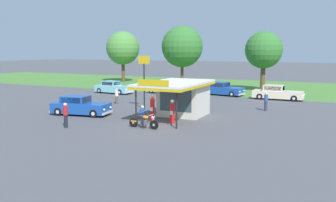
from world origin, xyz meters
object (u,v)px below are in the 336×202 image
at_px(motorcycle_with_rider, 143,119).
at_px(parked_car_back_row_far_right, 167,88).
at_px(bystander_leaning_by_kiosk, 66,114).
at_px(gas_pump_offside, 172,113).
at_px(featured_classic_sedan, 80,106).
at_px(parked_car_back_row_right, 221,89).
at_px(parked_car_back_row_centre_right, 277,93).
at_px(gas_pump_nearside, 152,110).
at_px(parked_car_back_row_centre_left, 113,88).
at_px(bystander_chatting_near_pumps, 117,96).
at_px(bystander_standing_back_lot, 266,101).
at_px(roadside_pole_sign, 144,73).

xyz_separation_m(motorcycle_with_rider, parked_car_back_row_far_right, (-7.21, 18.46, 0.03)).
relative_size(motorcycle_with_rider, parked_car_back_row_far_right, 0.43).
bearing_deg(bystander_leaning_by_kiosk, gas_pump_offside, 33.03).
bearing_deg(featured_classic_sedan, motorcycle_with_rider, -16.29).
relative_size(parked_car_back_row_right, parked_car_back_row_centre_right, 0.99).
height_order(gas_pump_offside, featured_classic_sedan, gas_pump_offside).
xyz_separation_m(gas_pump_nearside, parked_car_back_row_centre_left, (-13.14, 13.92, -0.26)).
bearing_deg(gas_pump_nearside, motorcycle_with_rider, -81.45).
height_order(motorcycle_with_rider, bystander_leaning_by_kiosk, bystander_leaning_by_kiosk).
height_order(bystander_chatting_near_pumps, bystander_standing_back_lot, bystander_standing_back_lot).
height_order(gas_pump_nearside, roadside_pole_sign, roadside_pole_sign).
distance_m(parked_car_back_row_far_right, bystander_leaning_by_kiosk, 20.80).
relative_size(motorcycle_with_rider, bystander_chatting_near_pumps, 1.47).
height_order(parked_car_back_row_far_right, bystander_leaning_by_kiosk, bystander_leaning_by_kiosk).
height_order(featured_classic_sedan, bystander_leaning_by_kiosk, bystander_leaning_by_kiosk).
bearing_deg(bystander_leaning_by_kiosk, roadside_pole_sign, 83.27).
height_order(parked_car_back_row_centre_left, roadside_pole_sign, roadside_pole_sign).
relative_size(motorcycle_with_rider, bystander_standing_back_lot, 1.38).
bearing_deg(motorcycle_with_rider, gas_pump_nearside, 98.55).
bearing_deg(bystander_leaning_by_kiosk, gas_pump_nearside, 41.33).
bearing_deg(featured_classic_sedan, roadside_pole_sign, 53.89).
distance_m(motorcycle_with_rider, parked_car_back_row_right, 19.99).
height_order(motorcycle_with_rider, parked_car_back_row_far_right, motorcycle_with_rider).
distance_m(motorcycle_with_rider, bystander_chatting_near_pumps, 11.66).
xyz_separation_m(gas_pump_offside, featured_classic_sedan, (-8.65, 0.27, -0.11)).
bearing_deg(bystander_leaning_by_kiosk, motorcycle_with_rider, 24.19).
bearing_deg(featured_classic_sedan, parked_car_back_row_centre_left, 114.17).
bearing_deg(gas_pump_nearside, parked_car_back_row_far_right, 112.67).
distance_m(parked_car_back_row_centre_left, bystander_standing_back_lot, 20.32).
distance_m(parked_car_back_row_centre_left, parked_car_back_row_centre_right, 19.67).
xyz_separation_m(parked_car_back_row_right, bystander_chatting_near_pumps, (-7.32, -11.46, 0.09)).
height_order(motorcycle_with_rider, bystander_chatting_near_pumps, motorcycle_with_rider).
bearing_deg(bystander_chatting_near_pumps, bystander_standing_back_lot, 9.35).
xyz_separation_m(motorcycle_with_rider, featured_classic_sedan, (-7.29, 2.13, 0.07)).
relative_size(parked_car_back_row_right, bystander_standing_back_lot, 3.28).
bearing_deg(bystander_standing_back_lot, featured_classic_sedan, -147.27).
height_order(gas_pump_offside, parked_car_back_row_right, gas_pump_offside).
xyz_separation_m(gas_pump_offside, parked_car_back_row_centre_right, (4.66, 17.00, -0.13)).
relative_size(parked_car_back_row_centre_left, roadside_pole_sign, 1.06).
distance_m(motorcycle_with_rider, parked_car_back_row_centre_left, 20.72).
xyz_separation_m(gas_pump_offside, bystander_standing_back_lot, (4.94, 9.00, 0.04)).
xyz_separation_m(gas_pump_nearside, parked_car_back_row_centre_right, (6.29, 17.00, -0.25)).
distance_m(gas_pump_offside, bystander_leaning_by_kiosk, 7.47).
bearing_deg(parked_car_back_row_right, bystander_leaning_by_kiosk, -100.88).
bearing_deg(bystander_standing_back_lot, parked_car_back_row_centre_right, 92.00).
distance_m(parked_car_back_row_right, parked_car_back_row_far_right, 6.74).
bearing_deg(gas_pump_offside, roadside_pole_sign, 135.99).
distance_m(motorcycle_with_rider, bystander_leaning_by_kiosk, 5.39).
relative_size(gas_pump_offside, bystander_standing_back_lot, 1.11).
distance_m(parked_car_back_row_right, roadside_pole_sign, 13.73).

